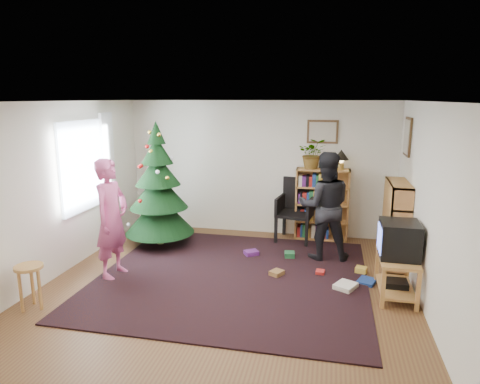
% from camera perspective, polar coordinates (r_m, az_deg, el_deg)
% --- Properties ---
extents(floor, '(5.00, 5.00, 0.00)m').
position_cam_1_polar(floor, '(6.07, -1.64, -12.35)').
color(floor, brown).
rests_on(floor, ground).
extents(ceiling, '(5.00, 5.00, 0.00)m').
position_cam_1_polar(ceiling, '(5.51, -1.81, 11.99)').
color(ceiling, white).
rests_on(ceiling, wall_back).
extents(wall_back, '(5.00, 0.02, 2.50)m').
position_cam_1_polar(wall_back, '(8.06, 2.54, 3.21)').
color(wall_back, silver).
rests_on(wall_back, floor).
extents(wall_front, '(5.00, 0.02, 2.50)m').
position_cam_1_polar(wall_front, '(3.39, -12.05, -10.26)').
color(wall_front, silver).
rests_on(wall_front, floor).
extents(wall_left, '(0.02, 5.00, 2.50)m').
position_cam_1_polar(wall_left, '(6.70, -22.97, 0.32)').
color(wall_left, silver).
rests_on(wall_left, floor).
extents(wall_right, '(0.02, 5.00, 2.50)m').
position_cam_1_polar(wall_right, '(5.62, 23.87, -1.94)').
color(wall_right, silver).
rests_on(wall_right, floor).
extents(rug, '(3.80, 3.60, 0.02)m').
position_cam_1_polar(rug, '(6.33, -0.98, -11.16)').
color(rug, black).
rests_on(rug, floor).
extents(window_pane, '(0.04, 1.20, 1.40)m').
position_cam_1_polar(window_pane, '(7.13, -20.20, 3.27)').
color(window_pane, silver).
rests_on(window_pane, wall_left).
extents(curtain, '(0.06, 0.35, 1.60)m').
position_cam_1_polar(curtain, '(7.70, -17.19, 4.11)').
color(curtain, silver).
rests_on(curtain, wall_left).
extents(picture_back, '(0.55, 0.03, 0.42)m').
position_cam_1_polar(picture_back, '(7.84, 10.95, 7.89)').
color(picture_back, '#4C3319').
rests_on(picture_back, wall_back).
extents(picture_right, '(0.03, 0.50, 0.60)m').
position_cam_1_polar(picture_right, '(7.21, 21.46, 6.88)').
color(picture_right, '#4C3319').
rests_on(picture_right, wall_right).
extents(christmas_tree, '(1.20, 1.20, 2.17)m').
position_cam_1_polar(christmas_tree, '(7.51, -10.79, -0.38)').
color(christmas_tree, '#3F2816').
rests_on(christmas_tree, rug).
extents(bookshelf_back, '(0.95, 0.30, 1.30)m').
position_cam_1_polar(bookshelf_back, '(7.91, 10.86, -1.51)').
color(bookshelf_back, '#B97742').
rests_on(bookshelf_back, floor).
extents(bookshelf_right, '(0.30, 0.95, 1.30)m').
position_cam_1_polar(bookshelf_right, '(7.01, 20.05, -3.86)').
color(bookshelf_right, '#B97742').
rests_on(bookshelf_right, floor).
extents(tv_stand, '(0.46, 0.84, 0.55)m').
position_cam_1_polar(tv_stand, '(6.00, 20.13, -10.09)').
color(tv_stand, '#B97742').
rests_on(tv_stand, floor).
extents(crt_tv, '(0.49, 0.52, 0.46)m').
position_cam_1_polar(crt_tv, '(5.85, 20.44, -5.94)').
color(crt_tv, black).
rests_on(crt_tv, tv_stand).
extents(armchair, '(0.70, 0.70, 1.12)m').
position_cam_1_polar(armchair, '(7.84, 7.48, -1.93)').
color(armchair, black).
rests_on(armchair, rug).
extents(stool, '(0.34, 0.34, 0.56)m').
position_cam_1_polar(stool, '(5.88, -26.26, -9.94)').
color(stool, '#B97742').
rests_on(stool, floor).
extents(person_standing, '(0.48, 0.67, 1.73)m').
position_cam_1_polar(person_standing, '(6.36, -16.75, -3.42)').
color(person_standing, '#C34E84').
rests_on(person_standing, rug).
extents(person_by_chair, '(0.92, 0.75, 1.73)m').
position_cam_1_polar(person_by_chair, '(6.90, 11.22, -1.87)').
color(person_by_chair, black).
rests_on(person_by_chair, rug).
extents(potted_plant, '(0.52, 0.46, 0.54)m').
position_cam_1_polar(potted_plant, '(7.75, 9.65, 5.08)').
color(potted_plant, gray).
rests_on(potted_plant, bookshelf_back).
extents(table_lamp, '(0.27, 0.27, 0.36)m').
position_cam_1_polar(table_lamp, '(7.75, 13.35, 4.68)').
color(table_lamp, '#A57F33').
rests_on(table_lamp, bookshelf_back).
extents(floor_clutter, '(1.98, 1.21, 0.08)m').
position_cam_1_polar(floor_clutter, '(6.56, 9.82, -10.16)').
color(floor_clutter, '#A51E19').
rests_on(floor_clutter, rug).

